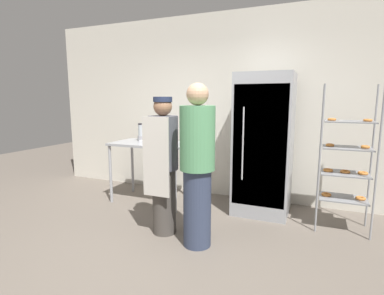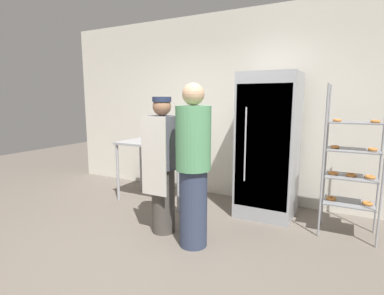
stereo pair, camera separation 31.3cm
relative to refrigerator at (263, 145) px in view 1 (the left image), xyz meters
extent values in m
plane|color=#6B6056|center=(-0.72, -1.59, -0.96)|extent=(14.00, 14.00, 0.00)
cube|color=silver|center=(-0.72, 0.56, 0.49)|extent=(6.40, 0.12, 2.90)
cube|color=#9EA0A5|center=(0.00, 0.01, 0.00)|extent=(0.74, 0.69, 1.92)
cube|color=gray|center=(0.00, -0.33, 0.02)|extent=(0.68, 0.02, 1.57)
cylinder|color=silver|center=(-0.20, -0.36, 0.05)|extent=(0.02, 0.02, 0.94)
cylinder|color=#93969B|center=(0.72, -0.40, -0.09)|extent=(0.02, 0.02, 1.75)
cylinder|color=#93969B|center=(1.29, -0.40, -0.09)|extent=(0.02, 0.02, 1.75)
cylinder|color=#93969B|center=(0.72, 0.00, -0.09)|extent=(0.02, 0.02, 1.75)
cylinder|color=#93969B|center=(1.29, 0.00, -0.09)|extent=(0.02, 0.02, 1.75)
cube|color=gray|center=(1.01, -0.20, -0.57)|extent=(0.53, 0.37, 0.01)
torus|color=orange|center=(0.82, -0.20, -0.55)|extent=(0.11, 0.11, 0.03)
torus|color=orange|center=(1.19, -0.20, -0.55)|extent=(0.11, 0.11, 0.03)
cube|color=gray|center=(1.01, -0.20, -0.26)|extent=(0.53, 0.37, 0.01)
torus|color=orange|center=(0.82, -0.20, -0.24)|extent=(0.11, 0.11, 0.03)
torus|color=orange|center=(1.01, -0.20, -0.24)|extent=(0.11, 0.11, 0.03)
torus|color=orange|center=(1.19, -0.20, -0.24)|extent=(0.11, 0.11, 0.03)
cube|color=gray|center=(1.01, -0.20, 0.05)|extent=(0.53, 0.37, 0.01)
torus|color=orange|center=(0.82, -0.20, 0.07)|extent=(0.10, 0.10, 0.03)
torus|color=orange|center=(1.19, -0.20, 0.07)|extent=(0.10, 0.10, 0.03)
cube|color=gray|center=(1.01, -0.20, 0.36)|extent=(0.53, 0.37, 0.01)
torus|color=orange|center=(0.82, -0.20, 0.38)|extent=(0.10, 0.10, 0.03)
torus|color=orange|center=(1.19, -0.20, 0.38)|extent=(0.10, 0.10, 0.03)
cube|color=#9EA0A5|center=(-1.65, -0.21, -0.05)|extent=(1.18, 0.67, 0.04)
cylinder|color=#9EA0A5|center=(-2.20, -0.50, -0.52)|extent=(0.04, 0.04, 0.89)
cylinder|color=#9EA0A5|center=(-1.11, -0.50, -0.52)|extent=(0.04, 0.04, 0.89)
cylinder|color=#9EA0A5|center=(-2.20, 0.08, -0.52)|extent=(0.04, 0.04, 0.89)
cylinder|color=#9EA0A5|center=(-1.11, 0.08, -0.52)|extent=(0.04, 0.04, 0.89)
cube|color=white|center=(-1.60, -0.26, -0.01)|extent=(0.30, 0.24, 0.05)
cube|color=white|center=(-1.60, -0.14, 0.13)|extent=(0.29, 0.01, 0.24)
torus|color=#C66B84|center=(-1.68, -0.32, 0.03)|extent=(0.09, 0.09, 0.03)
torus|color=#C66B84|center=(-1.60, -0.32, 0.03)|extent=(0.09, 0.09, 0.03)
torus|color=#C66B84|center=(-1.53, -0.32, 0.03)|extent=(0.09, 0.09, 0.03)
torus|color=#C66B84|center=(-1.68, -0.26, 0.03)|extent=(0.09, 0.09, 0.03)
torus|color=#C66B84|center=(-1.60, -0.26, 0.03)|extent=(0.09, 0.09, 0.03)
torus|color=#C66B84|center=(-1.53, -0.26, 0.03)|extent=(0.09, 0.09, 0.03)
torus|color=#C66B84|center=(-1.68, -0.20, 0.03)|extent=(0.09, 0.09, 0.03)
cylinder|color=#99999E|center=(-1.88, -0.11, 0.00)|extent=(0.12, 0.12, 0.08)
cylinder|color=#B2BCC1|center=(-1.88, -0.11, 0.13)|extent=(0.10, 0.10, 0.18)
cylinder|color=black|center=(-1.88, -0.11, 0.23)|extent=(0.10, 0.10, 0.02)
cylinder|color=#47423D|center=(-0.94, -1.13, -0.57)|extent=(0.27, 0.27, 0.78)
cylinder|color=#4C4C56|center=(-0.94, -1.13, 0.12)|extent=(0.34, 0.34, 0.61)
sphere|color=#9E7051|center=(-0.94, -1.13, 0.53)|extent=(0.21, 0.21, 0.21)
cube|color=beige|center=(-0.94, -1.31, -0.01)|extent=(0.32, 0.02, 0.88)
cylinder|color=#232D4C|center=(-0.94, -1.13, 0.61)|extent=(0.21, 0.21, 0.06)
cylinder|color=#333D56|center=(-0.47, -1.27, -0.54)|extent=(0.30, 0.30, 0.84)
cylinder|color=#569966|center=(-0.47, -1.27, 0.22)|extent=(0.37, 0.37, 0.67)
sphere|color=tan|center=(-0.47, -1.27, 0.67)|extent=(0.23, 0.23, 0.23)
camera|label=1|loc=(0.67, -4.11, 0.61)|focal=28.00mm
camera|label=2|loc=(0.95, -3.98, 0.61)|focal=28.00mm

